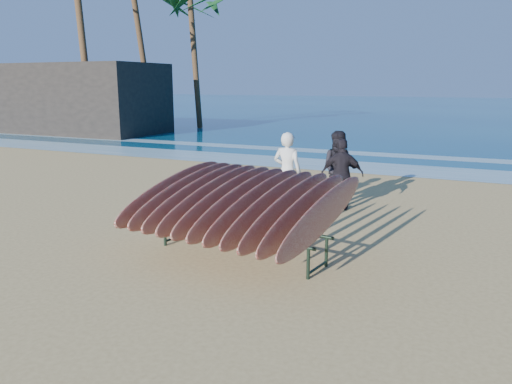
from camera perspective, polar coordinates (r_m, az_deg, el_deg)
ground at (r=8.91m, az=-2.13°, el=-7.00°), size 120.00×120.00×0.00m
ocean at (r=62.70m, az=21.05°, el=8.92°), size 160.00×160.00×0.00m
foam_near at (r=18.16m, az=12.02°, el=2.80°), size 160.00×160.00×0.00m
foam_far at (r=21.55m, az=14.04°, el=4.18°), size 160.00×160.00×0.00m
surfboard_rack at (r=8.53m, az=-1.78°, el=-1.24°), size 3.60×3.47×1.56m
person_white at (r=11.67m, az=3.59°, el=2.36°), size 0.68×0.45×1.85m
person_dark_a at (r=12.33m, az=9.51°, el=2.68°), size 1.00×0.84×1.82m
person_dark_b at (r=11.88m, az=9.81°, el=1.99°), size 1.06×0.66×1.69m
building at (r=31.75m, az=-18.94°, el=10.06°), size 9.05×5.03×4.02m
palm_mid at (r=33.29m, az=-7.13°, el=19.98°), size 5.20×5.20×8.26m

